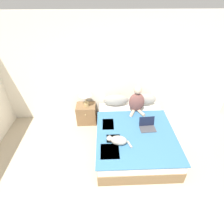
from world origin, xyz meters
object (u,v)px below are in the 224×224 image
(nightstand, at_px, (86,114))
(table_lamp, at_px, (85,92))
(cat_tabby, at_px, (118,140))
(bed, at_px, (134,136))
(laptop_open, at_px, (147,126))
(pillow_far, at_px, (144,99))
(pillow_near, at_px, (116,100))
(person_sitting, at_px, (137,101))

(nightstand, relative_size, table_lamp, 1.00)
(cat_tabby, height_order, table_lamp, table_lamp)
(table_lamp, bearing_deg, nightstand, 154.21)
(bed, bearing_deg, cat_tabby, -131.70)
(laptop_open, bearing_deg, bed, 174.24)
(nightstand, bearing_deg, table_lamp, -25.79)
(pillow_far, bearing_deg, table_lamp, -177.27)
(cat_tabby, bearing_deg, bed, -120.72)
(pillow_near, height_order, laptop_open, pillow_near)
(pillow_near, bearing_deg, bed, -68.73)
(person_sitting, relative_size, cat_tabby, 1.37)
(person_sitting, bearing_deg, pillow_far, 49.85)
(pillow_near, xyz_separation_m, cat_tabby, (-0.04, -1.34, -0.05))
(laptop_open, bearing_deg, nightstand, 144.54)
(pillow_far, bearing_deg, laptop_open, -95.27)
(pillow_near, xyz_separation_m, nightstand, (-0.75, -0.06, -0.36))
(bed, xyz_separation_m, pillow_near, (-0.35, 0.90, 0.38))
(pillow_near, height_order, cat_tabby, pillow_near)
(cat_tabby, bearing_deg, laptop_open, -135.96)
(pillow_near, relative_size, pillow_far, 1.00)
(pillow_near, distance_m, pillow_far, 0.70)
(bed, bearing_deg, nightstand, 142.67)
(pillow_far, xyz_separation_m, table_lamp, (-1.43, -0.07, 0.28))
(table_lamp, bearing_deg, cat_tabby, -61.44)
(laptop_open, bearing_deg, person_sitting, 99.23)
(nightstand, bearing_deg, person_sitting, -9.91)
(pillow_near, distance_m, laptop_open, 1.10)
(person_sitting, distance_m, laptop_open, 0.69)
(cat_tabby, bearing_deg, table_lamp, -50.47)
(pillow_far, distance_m, laptop_open, 0.92)
(pillow_far, relative_size, table_lamp, 1.22)
(pillow_far, distance_m, cat_tabby, 1.53)
(bed, relative_size, pillow_far, 3.34)
(nightstand, bearing_deg, laptop_open, -31.83)
(person_sitting, height_order, laptop_open, person_sitting)
(laptop_open, bearing_deg, pillow_near, 120.57)
(pillow_near, distance_m, cat_tabby, 1.34)
(cat_tabby, xyz_separation_m, nightstand, (-0.71, 1.28, -0.30))
(pillow_far, height_order, person_sitting, person_sitting)
(bed, height_order, laptop_open, laptop_open)
(person_sitting, xyz_separation_m, cat_tabby, (-0.51, -1.07, -0.18))
(cat_tabby, distance_m, laptop_open, 0.79)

